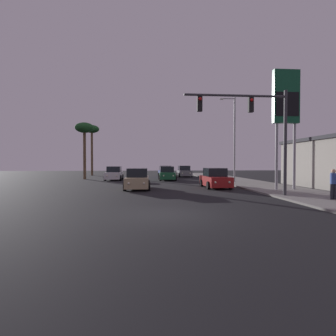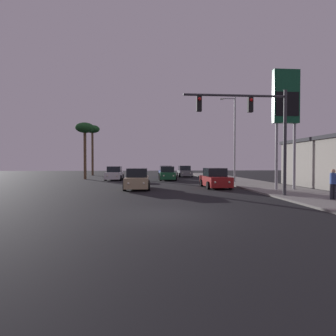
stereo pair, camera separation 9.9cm
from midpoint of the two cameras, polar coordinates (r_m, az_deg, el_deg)
ground_plane at (r=10.91m, az=-0.24°, el=-10.16°), size 120.00×120.00×0.00m
sidewalk_right at (r=23.18m, az=21.95°, el=-4.07°), size 5.00×60.00×0.12m
car_white at (r=33.03m, az=-11.50°, el=-1.25°), size 2.04×4.32×1.68m
car_red at (r=22.71m, az=10.34°, el=-2.33°), size 2.04×4.32×1.68m
car_tan at (r=21.42m, az=-6.59°, el=-2.53°), size 2.04×4.32×1.68m
car_green at (r=32.27m, az=-0.07°, el=-1.28°), size 2.04×4.34×1.68m
car_grey at (r=39.89m, az=3.69°, el=-0.82°), size 2.04×4.32×1.68m
car_blue at (r=38.93m, az=-0.46°, el=-0.86°), size 2.04×4.33×1.68m
traffic_light_mast at (r=17.16m, az=18.98°, el=9.60°), size 6.44×0.36×6.50m
street_lamp at (r=29.05m, az=14.18°, el=7.01°), size 1.74×0.24×9.00m
gas_station_sign at (r=22.14m, az=24.41°, el=12.73°), size 2.00×0.42×9.00m
pedestrian_on_sidewalk at (r=17.01m, az=32.42°, el=-2.74°), size 0.34×0.32×1.67m
palm_tree_far at (r=45.88m, az=-16.08°, el=7.59°), size 2.40×2.40×8.42m
palm_tree_mid at (r=35.83m, az=-17.58°, el=7.82°), size 2.40×2.40×7.33m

